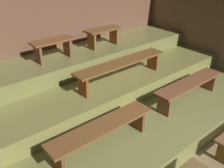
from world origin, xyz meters
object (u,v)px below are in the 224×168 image
bench_middle_center (122,65)px  bench_upper_left (53,46)px  bench_lower_left (102,130)px  bench_lower_right (189,86)px  bench_upper_right (103,34)px

bench_middle_center → bench_upper_left: bench_upper_left is taller
bench_lower_left → bench_upper_left: (0.39, 2.02, 0.58)m
bench_lower_right → bench_middle_center: 1.28m
bench_lower_left → bench_upper_right: (1.60, 2.02, 0.58)m
bench_lower_right → bench_upper_left: bench_upper_left is taller
bench_lower_left → bench_upper_right: bearing=51.6°
bench_lower_right → bench_middle_center: bearing=130.3°
bench_upper_left → bench_middle_center: bearing=-53.4°
bench_middle_center → bench_lower_right: bearing=-49.7°
bench_upper_right → bench_lower_left: bearing=-128.4°
bench_lower_left → bench_middle_center: (1.19, 0.95, 0.31)m
bench_lower_right → bench_middle_center: bench_middle_center is taller
bench_middle_center → bench_upper_right: bearing=69.1°
bench_upper_left → bench_upper_right: same height
bench_middle_center → bench_upper_left: 1.37m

